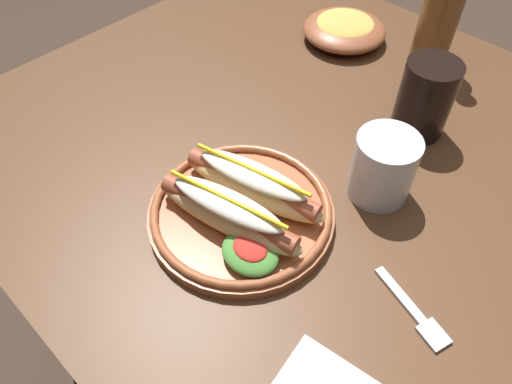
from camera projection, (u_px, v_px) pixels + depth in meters
name	position (u px, v px, depth m)	size (l,w,h in m)	color
ground_plane	(302.00, 348.00, 1.31)	(8.00, 8.00, 0.00)	#3D2D23
dining_table	(329.00, 199.00, 0.83)	(1.18, 0.95, 0.74)	#51331E
hot_dog_plate	(241.00, 208.00, 0.65)	(0.26, 0.26, 0.08)	#9E5633
fork	(415.00, 313.00, 0.57)	(0.12, 0.05, 0.00)	silver
soda_cup	(425.00, 99.00, 0.75)	(0.09, 0.09, 0.13)	black
water_cup	(383.00, 167.00, 0.67)	(0.09, 0.09, 0.10)	silver
glass_bottle	(441.00, 11.00, 0.85)	(0.07, 0.07, 0.26)	brown
side_bowl	(344.00, 29.00, 0.95)	(0.17, 0.17, 0.05)	brown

